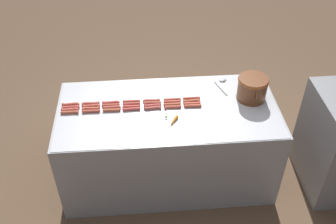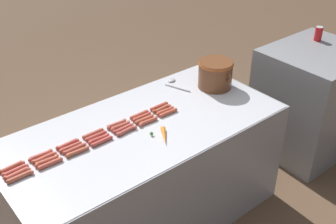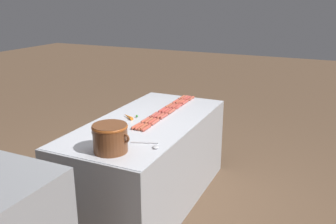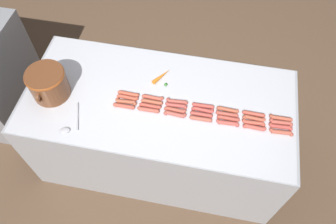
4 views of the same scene
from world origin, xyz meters
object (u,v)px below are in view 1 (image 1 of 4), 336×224
(hot_dog_19, at_px, (172,104))
(hot_dog_21, at_px, (70,113))
(hot_dog_15, at_px, (91,109))
(hot_dog_16, at_px, (112,107))
(hot_dog_10, at_px, (132,104))
(hot_dog_17, at_px, (131,107))
(hot_dog_0, at_px, (71,104))
(hot_dog_2, at_px, (111,102))
(hot_dog_13, at_px, (192,101))
(hot_dog_3, at_px, (131,101))
(hot_dog_8, at_px, (91,106))
(hot_dog_18, at_px, (152,106))
(hot_dog_25, at_px, (153,108))
(hot_dog_27, at_px, (193,106))
(hot_dog_22, at_px, (91,111))
(hot_dog_9, at_px, (111,105))
(hot_dog_12, at_px, (172,102))
(hot_dog_1, at_px, (91,103))
(hot_dog_24, at_px, (131,109))
(hot_dog_14, at_px, (70,110))
(hot_dog_11, at_px, (152,103))
(hot_dog_20, at_px, (192,104))
(hot_dog_6, at_px, (192,98))
(bean_pot, at_px, (252,87))
(serving_spoon, at_px, (222,83))
(hot_dog_26, at_px, (173,107))
(hot_dog_4, at_px, (151,100))
(hot_dog_7, at_px, (71,107))
(hot_dog_5, at_px, (172,99))
(carrot, at_px, (172,122))
(hot_dog_23, at_px, (112,110))

(hot_dog_19, distance_m, hot_dog_21, 0.88)
(hot_dog_15, bearing_deg, hot_dog_16, 90.28)
(hot_dog_10, height_order, hot_dog_17, same)
(hot_dog_0, height_order, hot_dog_2, same)
(hot_dog_13, bearing_deg, hot_dog_3, -94.20)
(hot_dog_2, distance_m, hot_dog_8, 0.17)
(hot_dog_10, distance_m, hot_dog_18, 0.18)
(hot_dog_25, bearing_deg, hot_dog_27, 89.83)
(hot_dog_10, distance_m, hot_dog_22, 0.35)
(hot_dog_9, distance_m, hot_dog_10, 0.18)
(hot_dog_12, xyz_separation_m, hot_dog_21, (0.08, -0.88, 0.00))
(hot_dog_13, bearing_deg, hot_dog_1, -92.43)
(hot_dog_13, xyz_separation_m, hot_dog_16, (0.03, -0.70, 0.00))
(hot_dog_9, bearing_deg, hot_dog_24, 68.27)
(hot_dog_14, relative_size, hot_dog_25, 1.00)
(hot_dog_1, distance_m, hot_dog_11, 0.54)
(hot_dog_24, bearing_deg, hot_dog_1, -107.14)
(hot_dog_20, xyz_separation_m, hot_dog_25, (0.03, -0.35, 0.00))
(hot_dog_6, height_order, hot_dog_22, same)
(hot_dog_20, relative_size, hot_dog_27, 1.00)
(hot_dog_1, xyz_separation_m, bean_pot, (0.02, 1.42, 0.11))
(hot_dog_1, relative_size, hot_dog_22, 1.00)
(hot_dog_8, relative_size, serving_spoon, 0.59)
(hot_dog_26, bearing_deg, hot_dog_15, -93.19)
(hot_dog_3, relative_size, hot_dog_26, 1.00)
(serving_spoon, bearing_deg, hot_dog_8, -78.02)
(hot_dog_12, bearing_deg, hot_dog_21, -85.04)
(hot_dog_2, height_order, hot_dog_6, same)
(hot_dog_4, distance_m, hot_dog_14, 0.71)
(hot_dog_1, relative_size, hot_dog_27, 1.00)
(hot_dog_16, xyz_separation_m, hot_dog_21, (0.04, -0.36, 0.00))
(hot_dog_10, height_order, hot_dog_26, same)
(hot_dog_12, relative_size, hot_dog_26, 1.00)
(hot_dog_8, bearing_deg, hot_dog_7, -88.82)
(hot_dog_7, distance_m, hot_dog_20, 1.05)
(hot_dog_10, bearing_deg, hot_dog_16, -78.24)
(hot_dog_5, distance_m, hot_dog_19, 0.07)
(hot_dog_0, relative_size, hot_dog_15, 1.00)
(hot_dog_17, relative_size, carrot, 0.96)
(hot_dog_26, bearing_deg, hot_dog_10, -102.02)
(hot_dog_3, relative_size, carrot, 0.96)
(hot_dog_20, distance_m, hot_dog_21, 1.06)
(serving_spoon, bearing_deg, hot_dog_20, -47.60)
(hot_dog_22, bearing_deg, hot_dog_23, 90.24)
(hot_dog_4, xyz_separation_m, hot_dog_24, (0.11, -0.18, 0.00))
(hot_dog_2, xyz_separation_m, hot_dog_26, (0.11, 0.54, 0.00))
(hot_dog_8, bearing_deg, hot_dog_10, 90.06)
(hot_dog_4, bearing_deg, hot_dog_27, 73.17)
(hot_dog_19, relative_size, hot_dog_25, 1.00)
(hot_dog_17, distance_m, hot_dog_26, 0.36)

